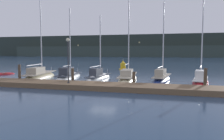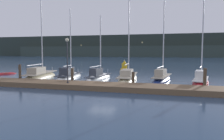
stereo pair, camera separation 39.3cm
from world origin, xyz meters
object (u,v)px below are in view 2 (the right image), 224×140
at_px(sailboat_berth_5, 162,80).
at_px(channel_buoy, 124,66).
at_px(sailboat_berth_4, 128,79).
at_px(sailboat_berth_2, 69,77).
at_px(sailboat_berth_3, 99,79).
at_px(sailboat_berth_1, 40,77).
at_px(rowboat_adrift, 5,74).
at_px(sailboat_berth_6, 201,82).
at_px(dock_lamppost, 67,53).

relative_size(sailboat_berth_5, channel_buoy, 5.20).
bearing_deg(sailboat_berth_4, sailboat_berth_2, 178.91).
bearing_deg(sailboat_berth_3, sailboat_berth_2, 171.72).
distance_m(sailboat_berth_1, rowboat_adrift, 8.17).
height_order(sailboat_berth_2, channel_buoy, sailboat_berth_2).
relative_size(sailboat_berth_4, channel_buoy, 7.50).
xyz_separation_m(sailboat_berth_6, channel_buoy, (-11.19, 15.07, 0.48)).
relative_size(sailboat_berth_4, rowboat_adrift, 4.05).
distance_m(sailboat_berth_2, sailboat_berth_4, 7.40).
distance_m(sailboat_berth_4, sailboat_berth_6, 7.69).
relative_size(sailboat_berth_1, sailboat_berth_6, 1.23).
bearing_deg(sailboat_berth_6, sailboat_berth_5, 167.78).
distance_m(channel_buoy, rowboat_adrift, 19.41).
relative_size(sailboat_berth_3, channel_buoy, 4.56).
bearing_deg(channel_buoy, sailboat_berth_2, -105.30).
bearing_deg(dock_lamppost, rowboat_adrift, 149.78).
distance_m(sailboat_berth_2, rowboat_adrift, 10.91).
height_order(channel_buoy, dock_lamppost, dock_lamppost).
xyz_separation_m(sailboat_berth_1, sailboat_berth_2, (3.16, 1.41, 0.00)).
distance_m(sailboat_berth_3, channel_buoy, 14.75).
bearing_deg(channel_buoy, sailboat_berth_6, -53.41).
xyz_separation_m(sailboat_berth_2, sailboat_berth_4, (7.40, -0.14, -0.01)).
bearing_deg(sailboat_berth_3, sailboat_berth_5, 4.07).
relative_size(sailboat_berth_3, dock_lamppost, 2.04).
xyz_separation_m(sailboat_berth_3, sailboat_berth_5, (7.12, 0.51, 0.04)).
bearing_deg(dock_lamppost, sailboat_berth_6, 26.10).
distance_m(sailboat_berth_3, sailboat_berth_5, 7.14).
height_order(sailboat_berth_6, dock_lamppost, sailboat_berth_6).
height_order(sailboat_berth_3, sailboat_berth_5, sailboat_berth_5).
xyz_separation_m(sailboat_berth_2, rowboat_adrift, (-10.81, 1.46, -0.14)).
xyz_separation_m(sailboat_berth_5, rowboat_adrift, (-21.98, 1.54, -0.17)).
bearing_deg(sailboat_berth_3, rowboat_adrift, 172.16).
relative_size(sailboat_berth_1, dock_lamppost, 3.05).
bearing_deg(dock_lamppost, sailboat_berth_2, 115.67).
height_order(channel_buoy, rowboat_adrift, channel_buoy).
height_order(sailboat_berth_1, channel_buoy, sailboat_berth_1).
bearing_deg(rowboat_adrift, sailboat_berth_5, -4.01).
relative_size(sailboat_berth_3, rowboat_adrift, 2.46).
distance_m(sailboat_berth_5, sailboat_berth_6, 3.98).
bearing_deg(channel_buoy, sailboat_berth_1, -114.32).
height_order(sailboat_berth_2, sailboat_berth_6, sailboat_berth_6).
bearing_deg(rowboat_adrift, dock_lamppost, -30.22).
height_order(sailboat_berth_1, dock_lamppost, sailboat_berth_1).
bearing_deg(sailboat_berth_5, sailboat_berth_6, -12.22).
bearing_deg(sailboat_berth_4, sailboat_berth_5, 0.89).
relative_size(sailboat_berth_2, rowboat_adrift, 2.78).
distance_m(channel_buoy, dock_lamppost, 21.02).
xyz_separation_m(sailboat_berth_2, dock_lamppost, (3.23, -6.72, 2.98)).
distance_m(sailboat_berth_2, sailboat_berth_5, 11.17).
bearing_deg(sailboat_berth_1, sailboat_berth_3, 6.47).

